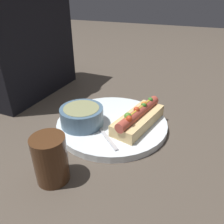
{
  "coord_description": "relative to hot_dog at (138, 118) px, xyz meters",
  "views": [
    {
      "loc": [
        -0.45,
        -0.2,
        0.32
      ],
      "look_at": [
        0.0,
        0.0,
        0.04
      ],
      "focal_mm": 35.0,
      "sensor_mm": 36.0,
      "label": 1
    }
  ],
  "objects": [
    {
      "name": "drinking_glass",
      "position": [
        -0.22,
        0.1,
        0.01
      ],
      "size": [
        0.06,
        0.06,
        0.1
      ],
      "color": "#4C2D19",
      "rests_on": "ground_plane"
    },
    {
      "name": "hot_dog",
      "position": [
        0.0,
        0.0,
        0.0
      ],
      "size": [
        0.18,
        0.1,
        0.06
      ],
      "rotation": [
        0.0,
        0.0,
        -0.2
      ],
      "color": "#E5C17F",
      "rests_on": "dinner_plate"
    },
    {
      "name": "seated_diner",
      "position": [
        0.09,
        0.43,
        0.18
      ],
      "size": [
        0.34,
        0.15,
        0.5
      ],
      "color": "black",
      "rests_on": "ground_plane"
    },
    {
      "name": "soup_bowl",
      "position": [
        -0.05,
        0.13,
        0.0
      ],
      "size": [
        0.11,
        0.11,
        0.05
      ],
      "color": "slate",
      "rests_on": "dinner_plate"
    },
    {
      "name": "dinner_plate",
      "position": [
        -0.01,
        0.07,
        -0.03
      ],
      "size": [
        0.29,
        0.29,
        0.02
      ],
      "color": "white",
      "rests_on": "ground_plane"
    },
    {
      "name": "ground_plane",
      "position": [
        -0.01,
        0.07,
        -0.04
      ],
      "size": [
        4.0,
        4.0,
        0.0
      ],
      "primitive_type": "plane",
      "color": "#4C4238"
    },
    {
      "name": "spoon",
      "position": [
        -0.05,
        0.09,
        -0.02
      ],
      "size": [
        0.11,
        0.12,
        0.01
      ],
      "rotation": [
        0.0,
        0.0,
        0.86
      ],
      "color": "#B7B7BC",
      "rests_on": "dinner_plate"
    }
  ]
}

